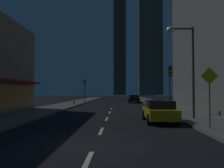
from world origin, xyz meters
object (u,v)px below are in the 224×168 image
Objects in this scene: car_parked_far at (134,99)px; street_lamp_right at (181,49)px; car_parked_near at (160,111)px; traffic_light_near_right at (170,79)px; pedestrian_crossing_sign at (209,92)px; traffic_light_far_left at (85,85)px; fire_hydrant_far_left at (74,102)px.

street_lamp_right reaches higher than car_parked_far.
car_parked_near is 26.51m from car_parked_far.
traffic_light_near_right reaches higher than pedestrian_crossing_sign.
traffic_light_near_right is (1.90, -21.16, 2.45)m from car_parked_far.
traffic_light_far_left is (-11.00, 21.64, 0.00)m from traffic_light_near_right.
fire_hydrant_far_left is 21.65m from street_lamp_right.
pedestrian_crossing_sign is (2.00, -29.84, 1.28)m from car_parked_far.
car_parked_near is 0.64× the size of street_lamp_right.
street_lamp_right is at bearing -57.77° from fire_hydrant_far_left.
car_parked_far is 9.44m from traffic_light_far_left.
fire_hydrant_far_left is 0.16× the size of traffic_light_near_right.
car_parked_near is 1.34× the size of pedestrian_crossing_sign.
traffic_light_near_right is 8.76m from pedestrian_crossing_sign.
car_parked_far is 29.94m from pedestrian_crossing_sign.
street_lamp_right reaches higher than car_parked_near.
street_lamp_right is (10.88, -25.90, 1.87)m from traffic_light_far_left.
traffic_light_near_right is 1.00× the size of traffic_light_far_left.
traffic_light_near_right is (1.90, 5.34, 2.45)m from car_parked_near.
traffic_light_near_right is 24.27m from traffic_light_far_left.
traffic_light_far_left is (-9.10, 26.98, 2.45)m from car_parked_near.
traffic_light_far_left reaches higher than fire_hydrant_far_left.
car_parked_far is 25.85m from street_lamp_right.
car_parked_far is 0.64× the size of street_lamp_right.
traffic_light_near_right is at bearing 88.38° from street_lamp_right.
pedestrian_crossing_sign is (11.50, -22.31, 1.56)m from fire_hydrant_far_left.
traffic_light_near_right is (11.40, -13.63, 2.74)m from fire_hydrant_far_left.
car_parked_far is 1.34× the size of pedestrian_crossing_sign.
car_parked_near is at bearing -90.00° from car_parked_far.
fire_hydrant_far_left is (-9.50, 18.97, -0.29)m from car_parked_near.
car_parked_far is at bearing 90.00° from car_parked_near.
pedestrian_crossing_sign reaches higher than fire_hydrant_far_left.
street_lamp_right reaches higher than fire_hydrant_far_left.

